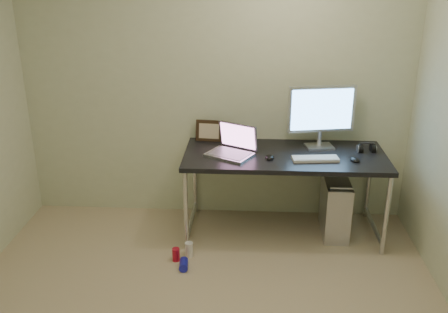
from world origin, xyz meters
The scene contains 16 objects.
wall_back centered at (0.00, 1.75, 1.25)m, with size 3.50×0.02×2.50m, color beige.
desk centered at (0.62, 1.37, 0.68)m, with size 1.71×0.75×0.75m.
tower_computer centered at (1.08, 1.39, 0.26)m, with size 0.22×0.49×0.54m.
cable_a centered at (1.03, 1.70, 0.40)m, with size 0.01×0.01×0.70m, color black.
cable_b centered at (1.12, 1.68, 0.38)m, with size 0.01×0.01×0.72m, color black.
can_red centered at (-0.26, 0.85, 0.06)m, with size 0.06×0.06×0.11m, color #B41028.
can_white centered at (-0.17, 0.92, 0.06)m, with size 0.07×0.07×0.12m, color white.
can_blue centered at (-0.19, 0.74, 0.03)m, with size 0.07×0.07×0.13m, color #1B1DB6.
laptop centered at (0.17, 1.35, 0.81)m, with size 0.46×0.44×0.25m.
monitor centered at (0.93, 1.56, 1.07)m, with size 0.58×0.21×0.55m.
keyboard centered at (0.86, 1.24, 0.76)m, with size 0.38×0.12×0.02m, color silver.
mouse_right centered at (1.18, 1.24, 0.77)m, with size 0.07×0.11×0.04m, color black.
mouse_left centered at (0.48, 1.26, 0.77)m, with size 0.07×0.12×0.04m, color black.
headphones centered at (1.32, 1.47, 0.78)m, with size 0.15×0.09×0.10m.
picture_frame centered at (-0.06, 1.67, 0.85)m, with size 0.24×0.03×0.19m, color black.
webcam centered at (0.16, 1.63, 0.83)m, with size 0.04×0.03×0.11m.
Camera 1 is at (0.32, -2.61, 2.27)m, focal length 40.00 mm.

